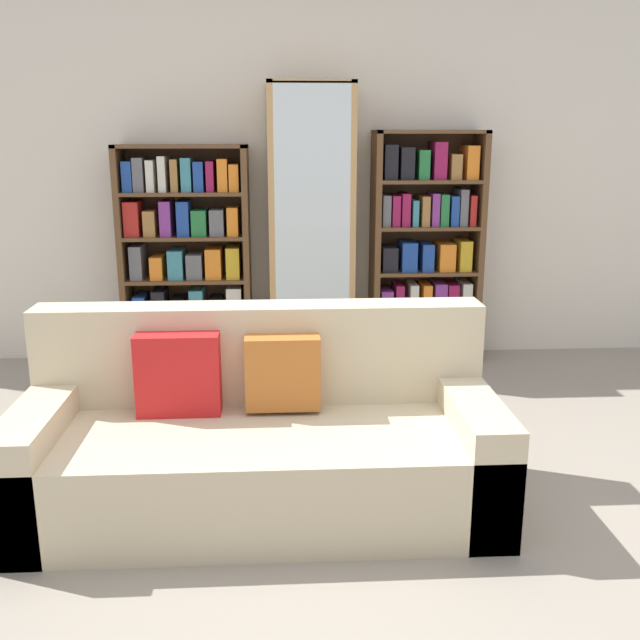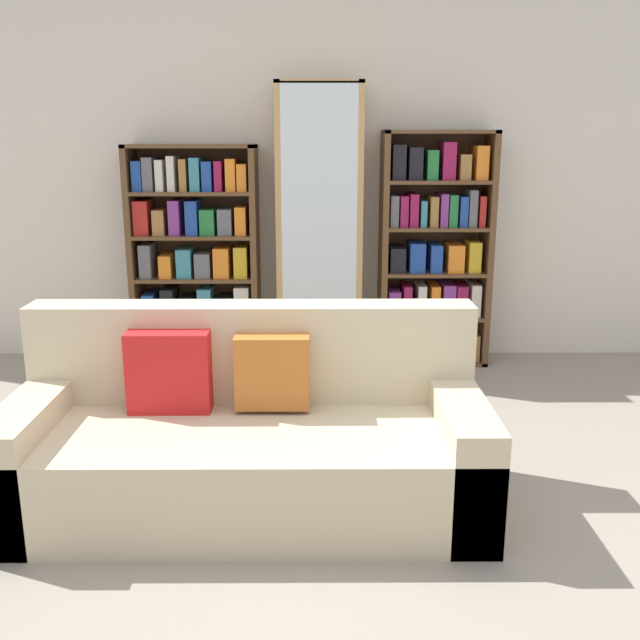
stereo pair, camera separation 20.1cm
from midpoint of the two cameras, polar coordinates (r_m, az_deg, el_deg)
ground_plane at (r=2.89m, az=1.08°, el=-18.28°), size 16.00×16.00×0.00m
wall_back at (r=5.08m, az=0.44°, el=12.15°), size 7.17×0.06×2.70m
couch at (r=3.13m, az=-3.93°, el=-9.59°), size 2.00×0.83×0.83m
bookshelf_left at (r=4.99m, az=-8.76°, el=4.92°), size 0.87×0.32×1.51m
display_cabinet at (r=4.89m, az=1.12°, el=7.38°), size 0.57×0.36×1.90m
bookshelf_right at (r=5.02m, az=10.28°, el=5.28°), size 0.75×0.32×1.60m
wine_bottle at (r=4.52m, az=7.47°, el=-3.85°), size 0.08×0.08×0.36m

